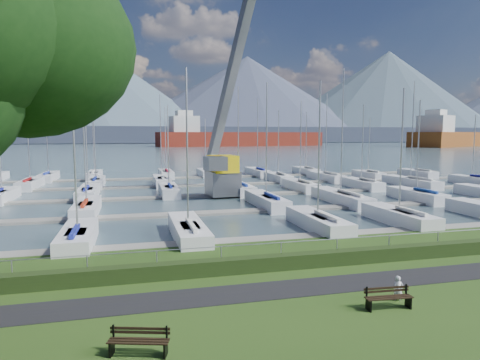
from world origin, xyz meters
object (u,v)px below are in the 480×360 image
object	(u,v)px
bench_right	(388,298)
bench_left	(139,341)
person	(398,287)
crane	(224,145)

from	to	relation	value
bench_right	bench_left	bearing A→B (deg)	-168.44
person	crane	xyz separation A→B (m)	(0.06, 31.98, 4.76)
bench_right	crane	xyz separation A→B (m)	(0.87, 32.55, 4.91)
bench_right	crane	world-z (taller)	crane
bench_left	crane	size ratio (longest dim) A/B	0.08
bench_left	crane	xyz separation A→B (m)	(9.94, 33.69, 4.91)
crane	bench_right	bearing A→B (deg)	-97.57
bench_left	bench_right	xyz separation A→B (m)	(9.07, 1.15, 0.00)
person	crane	size ratio (longest dim) A/B	0.05
person	crane	bearing A→B (deg)	101.17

